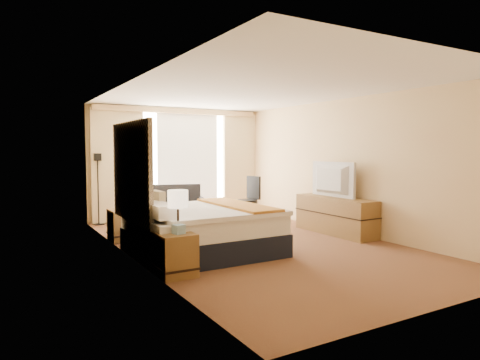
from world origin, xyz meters
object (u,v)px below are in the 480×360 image
nightstand_right (123,225)px  media_dresser (335,215)px  nightstand_left (175,254)px  television (328,179)px  lamp_right (124,184)px  bed (202,230)px  floor_lamp (98,174)px  desk_chair (249,203)px  loveseat (173,212)px  lamp_left (178,200)px

nightstand_right → media_dresser: size_ratio=0.31×
nightstand_left → nightstand_right: (0.00, 2.50, 0.00)m
nightstand_left → television: (3.65, 1.21, 0.76)m
nightstand_right → lamp_right: size_ratio=0.94×
nightstand_left → bed: bed is taller
media_dresser → nightstand_right: bearing=158.6°
floor_lamp → desk_chair: floor_lamp is taller
nightstand_left → television: television is taller
loveseat → lamp_right: bearing=-124.1°
media_dresser → floor_lamp: (-3.73, 3.30, 0.74)m
floor_lamp → television: floor_lamp is taller
loveseat → floor_lamp: bearing=166.7°
bed → desk_chair: size_ratio=2.01×
nightstand_right → lamp_left: bearing=-89.1°
loveseat → desk_chair: bearing=-8.0°
lamp_right → loveseat: bearing=38.7°
media_dresser → desk_chair: 1.98m
floor_lamp → lamp_left: floor_lamp is taller
desk_chair → lamp_left: (-2.81, -2.85, 0.51)m
nightstand_right → loveseat: (1.35, 1.04, 0.01)m
bed → loveseat: (0.54, 2.63, -0.09)m
nightstand_left → desk_chair: size_ratio=0.53×
nightstand_right → media_dresser: media_dresser is taller
bed → lamp_right: (-0.79, 1.57, 0.63)m
nightstand_right → floor_lamp: bearing=90.9°
media_dresser → floor_lamp: 5.03m
nightstand_left → television: bearing=18.3°
loveseat → desk_chair: (1.50, -0.71, 0.18)m
television → lamp_right: bearing=71.9°
floor_lamp → lamp_left: bearing=-89.1°
bed → television: 2.93m
desk_chair → bed: bearing=-147.6°
floor_lamp → desk_chair: size_ratio=1.48×
bed → lamp_right: bearing=116.6°
nightstand_right → nightstand_left: bearing=-90.0°
nightstand_left → loveseat: loveseat is taller
bed → floor_lamp: 3.61m
nightstand_right → floor_lamp: size_ratio=0.36×
nightstand_right → desk_chair: bearing=6.6°
nightstand_left → media_dresser: 3.85m
nightstand_right → bed: 1.79m
media_dresser → lamp_left: size_ratio=3.28×
nightstand_right → floor_lamp: floor_lamp is taller
nightstand_right → bed: bearing=-63.0°
media_dresser → television: bearing=107.7°
nightstand_left → television: size_ratio=0.47×
nightstand_right → desk_chair: 2.87m
nightstand_right → bed: bed is taller
media_dresser → bed: (-2.89, -0.14, 0.02)m
nightstand_left → television: 3.92m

